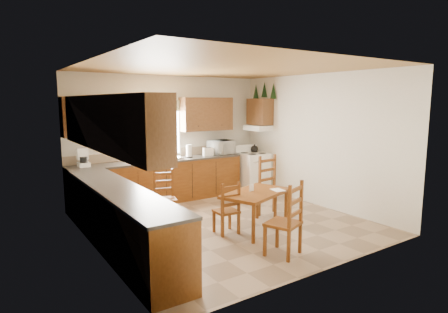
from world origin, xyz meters
TOP-DOWN VIEW (x-y plane):
  - floor at (0.00, 0.00)m, footprint 4.50×4.50m
  - ceiling at (0.00, 0.00)m, footprint 4.50×4.50m
  - wall_left at (-2.25, 0.00)m, footprint 4.50×4.50m
  - wall_right at (2.25, 0.00)m, footprint 4.50×4.50m
  - wall_back at (0.00, 2.25)m, footprint 4.50×4.50m
  - wall_front at (0.00, -2.25)m, footprint 4.50×4.50m
  - lower_cab_back at (-0.38, 1.95)m, footprint 3.75×0.60m
  - lower_cab_left at (-1.95, -0.15)m, footprint 0.60×3.60m
  - counter_back at (-0.38, 1.95)m, footprint 3.75×0.63m
  - counter_left at (-1.95, -0.15)m, footprint 0.63×3.60m
  - backsplash at (-0.38, 2.24)m, footprint 3.75×0.01m
  - upper_cab_back_left at (-1.55, 2.08)m, footprint 1.41×0.33m
  - upper_cab_back_right at (0.86, 2.08)m, footprint 1.25×0.33m
  - upper_cab_left at (-2.08, -0.15)m, footprint 0.33×3.60m
  - upper_cab_stove at (2.08, 1.65)m, footprint 0.33×0.62m
  - range_hood at (2.03, 1.65)m, footprint 0.44×0.62m
  - window_frame at (-0.30, 2.22)m, footprint 1.13×0.02m
  - window_pane at (-0.30, 2.21)m, footprint 1.05×0.01m
  - window_valance at (-0.30, 2.19)m, footprint 1.19×0.01m
  - sink_basin at (-0.30, 1.95)m, footprint 0.75×0.45m
  - pine_decal_a at (2.21, 1.33)m, footprint 0.22×0.22m
  - pine_decal_b at (2.21, 1.65)m, footprint 0.22×0.22m
  - pine_decal_c at (2.21, 1.97)m, footprint 0.22×0.22m
  - stove at (1.88, 1.63)m, footprint 0.65×0.67m
  - coffeemaker at (-1.92, 1.98)m, footprint 0.26×0.29m
  - paper_towel at (0.30, 1.91)m, footprint 0.13×0.13m
  - toaster at (0.80, 1.92)m, footprint 0.25×0.19m
  - microwave at (1.18, 1.95)m, footprint 0.61×0.50m
  - dining_table at (0.22, -0.54)m, footprint 1.39×1.09m
  - chair_near_left at (-0.11, -1.57)m, footprint 0.56×0.55m
  - chair_near_right at (-0.28, -0.41)m, footprint 0.38×0.37m
  - chair_far_left at (-0.83, 0.74)m, footprint 0.46×0.45m
  - chair_far_right at (0.99, -0.16)m, footprint 0.53×0.51m
  - table_paper at (0.61, -0.65)m, footprint 0.23×0.28m
  - table_card at (0.19, -0.47)m, footprint 0.09×0.03m

SIDE VIEW (x-z plane):
  - floor at x=0.00m, z-range 0.00..0.00m
  - dining_table at x=0.22m, z-range 0.00..0.65m
  - chair_near_right at x=-0.28m, z-range 0.00..0.86m
  - lower_cab_back at x=-0.38m, z-range 0.00..0.88m
  - lower_cab_left at x=-1.95m, z-range 0.00..0.88m
  - stove at x=1.88m, z-range 0.00..0.91m
  - chair_far_left at x=-0.83m, z-range 0.00..0.91m
  - chair_near_left at x=-0.11m, z-range 0.00..1.05m
  - chair_far_right at x=0.99m, z-range 0.00..1.13m
  - table_paper at x=0.61m, z-range 0.65..0.66m
  - table_card at x=0.19m, z-range 0.65..0.77m
  - counter_back at x=-0.38m, z-range 0.88..0.92m
  - counter_left at x=-1.95m, z-range 0.88..0.92m
  - sink_basin at x=-0.30m, z-range 0.92..0.96m
  - backsplash at x=-0.38m, z-range 0.92..1.10m
  - toaster at x=0.80m, z-range 0.92..1.10m
  - paper_towel at x=0.30m, z-range 0.92..1.20m
  - microwave at x=1.18m, z-range 0.92..1.24m
  - coffeemaker at x=-1.92m, z-range 0.92..1.26m
  - wall_left at x=-2.25m, z-range 1.35..1.35m
  - wall_right at x=2.25m, z-range 1.35..1.35m
  - wall_back at x=0.00m, z-range 1.35..1.35m
  - wall_front at x=0.00m, z-range 1.35..1.35m
  - range_hood at x=2.03m, z-range 1.46..1.58m
  - window_frame at x=-0.30m, z-range 0.96..2.14m
  - window_pane at x=-0.30m, z-range 1.00..2.10m
  - upper_cab_back_left at x=-1.55m, z-range 1.48..2.23m
  - upper_cab_back_right at x=0.86m, z-range 1.48..2.23m
  - upper_cab_left at x=-2.08m, z-range 1.48..2.23m
  - upper_cab_stove at x=2.08m, z-range 1.59..2.21m
  - window_valance at x=-0.30m, z-range 1.93..2.17m
  - pine_decal_a at x=2.21m, z-range 2.20..2.56m
  - pine_decal_c at x=2.21m, z-range 2.20..2.56m
  - pine_decal_b at x=2.21m, z-range 2.24..2.60m
  - ceiling at x=0.00m, z-range 2.70..2.70m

